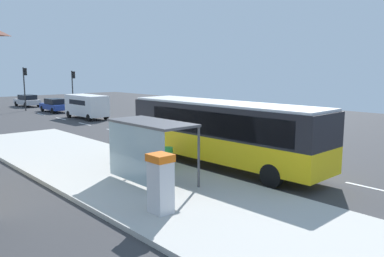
{
  "coord_description": "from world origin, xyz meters",
  "views": [
    {
      "loc": [
        -15.31,
        -12.31,
        4.78
      ],
      "look_at": [
        -1.0,
        3.51,
        1.5
      ],
      "focal_mm": 36.14,
      "sensor_mm": 36.0,
      "label": 1
    }
  ],
  "objects_px": {
    "bus_shelter": "(146,136)",
    "white_van": "(87,105)",
    "bus": "(222,130)",
    "recycling_bin_green": "(167,157)",
    "traffic_light_median": "(25,82)",
    "sedan_near": "(27,100)",
    "recycling_bin_red": "(158,155)",
    "sedan_far": "(55,105)",
    "traffic_light_near_side": "(73,83)",
    "ticket_machine": "(161,183)"
  },
  "relations": [
    {
      "from": "bus_shelter",
      "to": "white_van",
      "type": "bearing_deg",
      "value": 68.64
    },
    {
      "from": "bus",
      "to": "recycling_bin_green",
      "type": "distance_m",
      "value": 3.0
    },
    {
      "from": "traffic_light_median",
      "to": "bus_shelter",
      "type": "xyz_separation_m",
      "value": [
        -6.81,
        -33.43,
        -1.23
      ]
    },
    {
      "from": "white_van",
      "to": "recycling_bin_green",
      "type": "height_order",
      "value": "white_van"
    },
    {
      "from": "sedan_near",
      "to": "bus_shelter",
      "type": "xyz_separation_m",
      "value": [
        -8.72,
        -38.62,
        1.31
      ]
    },
    {
      "from": "sedan_near",
      "to": "white_van",
      "type": "bearing_deg",
      "value": -90.36
    },
    {
      "from": "recycling_bin_red",
      "to": "sedan_far",
      "type": "bearing_deg",
      "value": 76.86
    },
    {
      "from": "bus",
      "to": "traffic_light_median",
      "type": "relative_size",
      "value": 2.21
    },
    {
      "from": "sedan_far",
      "to": "traffic_light_near_side",
      "type": "relative_size",
      "value": 0.96
    },
    {
      "from": "ticket_machine",
      "to": "recycling_bin_green",
      "type": "distance_m",
      "value": 5.9
    },
    {
      "from": "white_van",
      "to": "bus_shelter",
      "type": "xyz_separation_m",
      "value": [
        -8.61,
        -22.02,
        0.75
      ]
    },
    {
      "from": "sedan_near",
      "to": "recycling_bin_red",
      "type": "distance_m",
      "value": 37.11
    },
    {
      "from": "sedan_near",
      "to": "traffic_light_near_side",
      "type": "height_order",
      "value": "traffic_light_near_side"
    },
    {
      "from": "sedan_near",
      "to": "bus_shelter",
      "type": "distance_m",
      "value": 39.61
    },
    {
      "from": "bus_shelter",
      "to": "traffic_light_near_side",
      "type": "bearing_deg",
      "value": 69.48
    },
    {
      "from": "bus",
      "to": "bus_shelter",
      "type": "distance_m",
      "value": 4.71
    },
    {
      "from": "traffic_light_median",
      "to": "bus_shelter",
      "type": "height_order",
      "value": "traffic_light_median"
    },
    {
      "from": "ticket_machine",
      "to": "recycling_bin_green",
      "type": "height_order",
      "value": "ticket_machine"
    },
    {
      "from": "recycling_bin_red",
      "to": "traffic_light_near_side",
      "type": "distance_m",
      "value": 31.38
    },
    {
      "from": "traffic_light_median",
      "to": "bus_shelter",
      "type": "distance_m",
      "value": 34.14
    },
    {
      "from": "white_van",
      "to": "recycling_bin_green",
      "type": "bearing_deg",
      "value": -107.23
    },
    {
      "from": "sedan_far",
      "to": "recycling_bin_green",
      "type": "height_order",
      "value": "sedan_far"
    },
    {
      "from": "ticket_machine",
      "to": "bus_shelter",
      "type": "height_order",
      "value": "bus_shelter"
    },
    {
      "from": "bus",
      "to": "traffic_light_near_side",
      "type": "distance_m",
      "value": 32.46
    },
    {
      "from": "ticket_machine",
      "to": "traffic_light_median",
      "type": "xyz_separation_m",
      "value": [
        8.43,
        36.51,
        2.15
      ]
    },
    {
      "from": "sedan_far",
      "to": "ticket_machine",
      "type": "distance_m",
      "value": 34.59
    },
    {
      "from": "bus",
      "to": "white_van",
      "type": "distance_m",
      "value": 22.17
    },
    {
      "from": "recycling_bin_red",
      "to": "ticket_machine",
      "type": "bearing_deg",
      "value": -126.52
    },
    {
      "from": "bus_shelter",
      "to": "sedan_near",
      "type": "bearing_deg",
      "value": 77.28
    },
    {
      "from": "recycling_bin_green",
      "to": "recycling_bin_red",
      "type": "xyz_separation_m",
      "value": [
        0.0,
        0.7,
        0.0
      ]
    },
    {
      "from": "sedan_far",
      "to": "ticket_machine",
      "type": "height_order",
      "value": "ticket_machine"
    },
    {
      "from": "bus",
      "to": "sedan_far",
      "type": "height_order",
      "value": "bus"
    },
    {
      "from": "traffic_light_near_side",
      "to": "traffic_light_median",
      "type": "xyz_separation_m",
      "value": [
        -5.1,
        1.6,
        0.25
      ]
    },
    {
      "from": "sedan_near",
      "to": "traffic_light_near_side",
      "type": "distance_m",
      "value": 7.85
    },
    {
      "from": "bus",
      "to": "traffic_light_near_side",
      "type": "xyz_separation_m",
      "value": [
        7.22,
        31.63,
        1.24
      ]
    },
    {
      "from": "white_van",
      "to": "sedan_near",
      "type": "xyz_separation_m",
      "value": [
        0.1,
        16.6,
        -0.55
      ]
    },
    {
      "from": "sedan_far",
      "to": "bus",
      "type": "bearing_deg",
      "value": -97.69
    },
    {
      "from": "ticket_machine",
      "to": "traffic_light_near_side",
      "type": "relative_size",
      "value": 0.42
    },
    {
      "from": "recycling_bin_green",
      "to": "recycling_bin_red",
      "type": "relative_size",
      "value": 1.0
    },
    {
      "from": "sedan_far",
      "to": "recycling_bin_red",
      "type": "xyz_separation_m",
      "value": [
        -6.5,
        -27.84,
        -0.14
      ]
    },
    {
      "from": "bus_shelter",
      "to": "sedan_far",
      "type": "bearing_deg",
      "value": 73.77
    },
    {
      "from": "bus",
      "to": "sedan_near",
      "type": "bearing_deg",
      "value": 84.03
    },
    {
      "from": "white_van",
      "to": "recycling_bin_red",
      "type": "distance_m",
      "value": 20.95
    },
    {
      "from": "white_van",
      "to": "bus_shelter",
      "type": "distance_m",
      "value": 23.66
    },
    {
      "from": "traffic_light_median",
      "to": "sedan_near",
      "type": "bearing_deg",
      "value": 69.85
    },
    {
      "from": "ticket_machine",
      "to": "bus_shelter",
      "type": "bearing_deg",
      "value": 62.35
    },
    {
      "from": "ticket_machine",
      "to": "traffic_light_near_side",
      "type": "height_order",
      "value": "traffic_light_near_side"
    },
    {
      "from": "traffic_light_median",
      "to": "bus_shelter",
      "type": "relative_size",
      "value": 1.25
    },
    {
      "from": "sedan_near",
      "to": "bus_shelter",
      "type": "height_order",
      "value": "bus_shelter"
    },
    {
      "from": "ticket_machine",
      "to": "recycling_bin_red",
      "type": "height_order",
      "value": "ticket_machine"
    }
  ]
}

